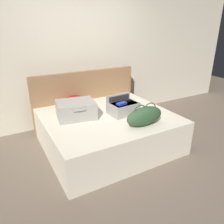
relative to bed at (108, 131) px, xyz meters
name	(u,v)px	position (x,y,z in m)	size (l,w,h in m)	color
ground_plane	(121,157)	(0.00, -0.40, -0.27)	(12.00, 12.00, 0.00)	#6B5B4C
back_wall	(77,56)	(0.00, 1.25, 1.03)	(8.00, 0.10, 2.60)	beige
bed	(108,131)	(0.00, 0.00, 0.00)	(1.96, 1.71, 0.54)	beige
headboard	(86,99)	(0.00, 0.90, 0.27)	(1.99, 0.08, 1.08)	olive
hard_case_large	(76,109)	(-0.46, 0.18, 0.40)	(0.63, 0.54, 0.25)	gray
hard_case_medium	(123,107)	(0.24, -0.06, 0.38)	(0.47, 0.36, 0.29)	gray
duffel_bag	(145,116)	(0.28, -0.57, 0.41)	(0.59, 0.24, 0.32)	#2D4C2D
pillow_near_headboard	(74,101)	(-0.31, 0.67, 0.36)	(0.37, 0.31, 0.18)	maroon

